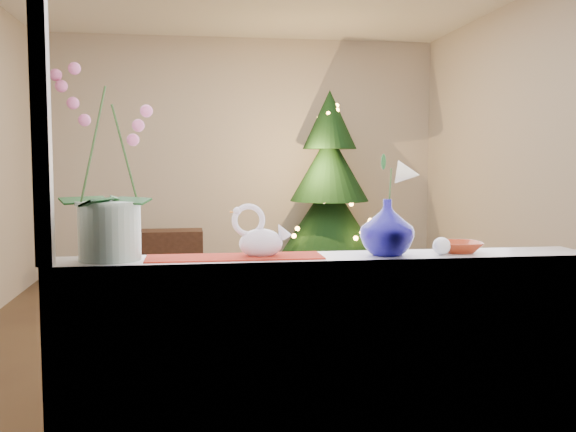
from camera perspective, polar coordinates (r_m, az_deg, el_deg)
name	(u,v)px	position (r m, az deg, el deg)	size (l,w,h in m)	color
ground	(265,328)	(5.10, -2.04, -9.90)	(5.00, 5.00, 0.00)	#322014
wall_back	(241,157)	(7.42, -4.20, 5.26)	(4.50, 0.10, 2.70)	beige
wall_front	(336,149)	(2.46, 4.27, 5.96)	(4.50, 0.10, 2.70)	beige
wall_right	(538,155)	(5.64, 21.37, 5.05)	(0.10, 5.00, 2.70)	beige
window_apron	(332,378)	(2.65, 3.94, -14.17)	(2.20, 0.08, 0.88)	white
windowsill	(328,261)	(2.62, 3.59, -3.98)	(2.20, 0.26, 0.04)	white
window_frame	(335,57)	(2.52, 4.17, 13.92)	(2.22, 0.06, 1.60)	white
runner	(235,257)	(2.57, -4.76, -3.65)	(0.70, 0.20, 0.01)	maroon
orchid_pot	(108,162)	(2.57, -15.70, 4.60)	(0.26, 0.26, 0.76)	beige
swan	(261,232)	(2.57, -2.42, -1.42)	(0.24, 0.11, 0.20)	silver
blue_vase	(387,223)	(2.65, 8.81, -0.62)	(0.25, 0.25, 0.26)	#0C085F
lily	(388,166)	(2.63, 8.87, 4.40)	(0.15, 0.08, 0.20)	white
paperweight	(442,246)	(2.70, 13.50, -2.62)	(0.07, 0.07, 0.07)	white
amber_dish	(459,248)	(2.79, 14.92, -2.74)	(0.16, 0.16, 0.04)	#9F3317
xmas_tree	(329,186)	(7.00, 3.69, 2.69)	(1.13, 1.13, 2.07)	black
side_table	(165,258)	(6.82, -10.87, -3.70)	(0.78, 0.39, 0.58)	black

